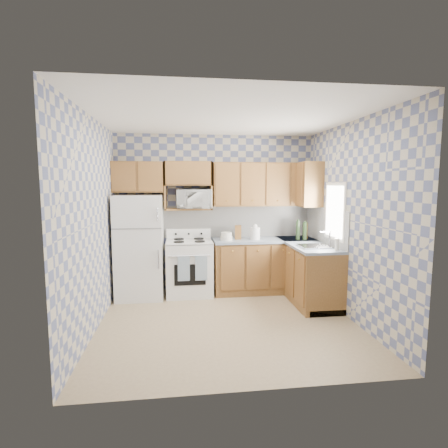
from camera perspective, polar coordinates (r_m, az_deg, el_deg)
The scene contains 29 objects.
floor at distance 4.91m, azimuth 0.55°, elevation -15.70°, with size 3.40×3.40×0.00m, color #8E7556.
back_wall at distance 6.15m, azimuth -1.47°, elevation 1.81°, with size 3.40×0.02×2.70m, color slate.
right_wall at distance 5.09m, azimuth 19.91°, elevation 0.43°, with size 0.02×3.20×2.70m, color slate.
backsplash_back at distance 6.21m, azimuth 2.22°, elevation 0.46°, with size 2.60×0.01×0.56m, color silver.
backsplash_right at distance 5.82m, azimuth 16.18°, elevation -0.20°, with size 0.01×1.60×0.56m, color silver.
refrigerator at distance 5.87m, azimuth -13.59°, elevation -3.61°, with size 0.75×0.70×1.68m, color white.
stove_body at distance 5.94m, azimuth -5.67°, elevation -7.18°, with size 0.76×0.65×0.90m, color white.
cooktop at distance 5.85m, azimuth -5.72°, elevation -2.85°, with size 0.76×0.65×0.03m, color silver.
backguard at distance 6.11m, azimuth -5.80°, elevation -1.55°, with size 0.76×0.08×0.17m, color white.
dish_towel_left at distance 5.59m, azimuth -6.59°, elevation -7.23°, with size 0.19×0.03×0.40m, color navy.
dish_towel_right at distance 5.60m, azimuth -3.75°, elevation -7.18°, with size 0.19×0.03×0.40m, color navy.
base_cabinets_back at distance 6.14m, azimuth 6.58°, elevation -6.84°, with size 1.75×0.60×0.88m, color brown.
base_cabinets_right at distance 5.84m, azimuth 13.30°, elevation -7.67°, with size 0.60×1.60×0.88m, color brown.
countertop_back at distance 6.05m, azimuth 6.65°, elevation -2.61°, with size 1.77×0.63×0.04m, color slate.
countertop_right at distance 5.75m, azimuth 13.38°, elevation -3.22°, with size 0.63×1.60×0.04m, color slate.
upper_cabinets_back at distance 6.11m, azimuth 6.45°, elevation 6.44°, with size 1.75×0.33×0.74m, color brown.
upper_cabinets_fridge at distance 5.97m, azimuth -13.83°, elevation 7.44°, with size 0.82×0.33×0.50m, color brown.
upper_cabinets_right at distance 6.14m, azimuth 13.36°, elevation 6.30°, with size 0.33×0.70×0.74m, color brown.
microwave_shelf at distance 5.95m, azimuth -5.82°, elevation 2.44°, with size 0.80×0.33×0.03m, color brown.
microwave at distance 5.88m, azimuth -4.72°, elevation 4.11°, with size 0.58×0.39×0.32m, color white.
sink at distance 5.43m, azimuth 14.73°, elevation -3.56°, with size 0.48×0.40×0.03m, color #B7B7BC.
window at distance 5.47m, azimuth 17.66°, elevation 1.97°, with size 0.02×0.66×0.86m, color white.
bottle_0 at distance 6.04m, azimuth 11.96°, elevation -1.00°, with size 0.07×0.07×0.32m, color black.
bottle_1 at distance 6.02m, azimuth 13.04°, elevation -1.15°, with size 0.07×0.07×0.30m, color black.
bottle_2 at distance 6.13m, azimuth 13.15°, elevation -1.12°, with size 0.07×0.07×0.28m, color #53320B.
knife_block at distance 5.96m, azimuth 2.32°, elevation -1.35°, with size 0.11×0.11×0.24m, color brown.
electric_kettle at distance 5.95m, azimuth 5.11°, elevation -1.54°, with size 0.16×0.16×0.21m, color white.
food_containers at distance 5.84m, azimuth 0.40°, elevation -2.01°, with size 0.20×0.20×0.14m, color silver, non-canonical shape.
soap_bottle at distance 5.20m, azimuth 17.96°, elevation -3.20°, with size 0.06×0.06×0.17m, color silver.
Camera 1 is at (-0.62, -4.50, 1.86)m, focal length 28.00 mm.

